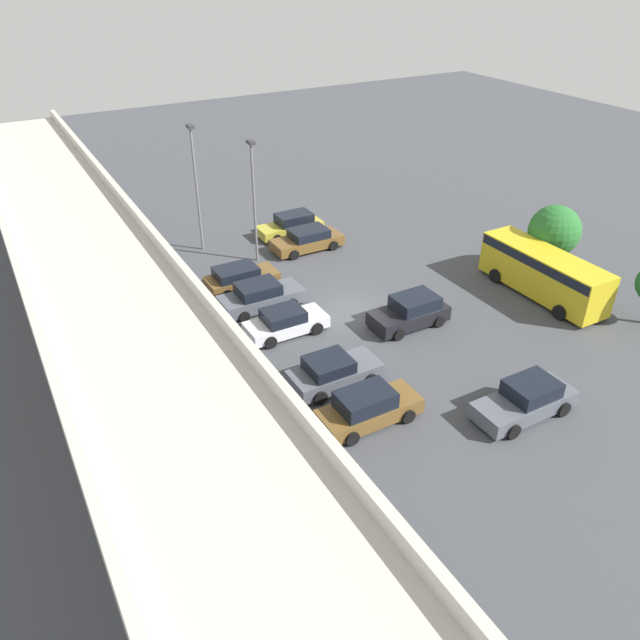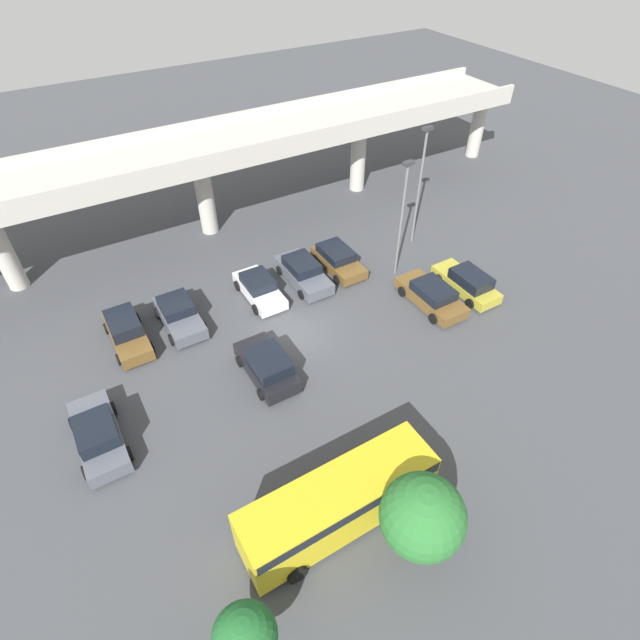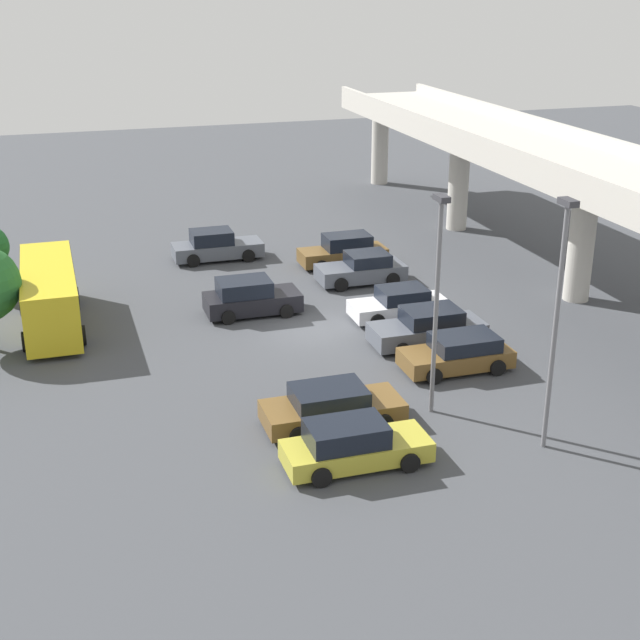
# 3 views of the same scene
# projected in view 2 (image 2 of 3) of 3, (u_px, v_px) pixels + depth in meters

# --- Properties ---
(ground_plane) EXTENTS (113.37, 113.37, 0.00)m
(ground_plane) POSITION_uv_depth(u_px,v_px,m) (295.00, 336.00, 29.07)
(ground_plane) COLOR #424449
(highway_overpass) EXTENTS (54.13, 6.00, 7.12)m
(highway_overpass) POSITION_uv_depth(u_px,v_px,m) (198.00, 157.00, 33.76)
(highway_overpass) COLOR #BCB7AD
(highway_overpass) RESTS_ON ground_plane
(parked_car_0) EXTENTS (2.12, 4.83, 1.65)m
(parked_car_0) POSITION_uv_depth(u_px,v_px,m) (98.00, 435.00, 23.03)
(parked_car_0) COLOR #515660
(parked_car_0) RESTS_ON ground_plane
(parked_car_1) EXTENTS (2.02, 4.64, 1.65)m
(parked_car_1) POSITION_uv_depth(u_px,v_px,m) (126.00, 331.00, 28.21)
(parked_car_1) COLOR brown
(parked_car_1) RESTS_ON ground_plane
(parked_car_2) EXTENTS (2.18, 4.40, 1.54)m
(parked_car_2) POSITION_uv_depth(u_px,v_px,m) (179.00, 315.00, 29.37)
(parked_car_2) COLOR #515660
(parked_car_2) RESTS_ON ground_plane
(parked_car_3) EXTENTS (2.21, 4.33, 1.67)m
(parked_car_3) POSITION_uv_depth(u_px,v_px,m) (267.00, 366.00, 26.23)
(parked_car_3) COLOR black
(parked_car_3) RESTS_ON ground_plane
(parked_car_4) EXTENTS (2.07, 4.42, 1.43)m
(parked_car_4) POSITION_uv_depth(u_px,v_px,m) (259.00, 288.00, 31.32)
(parked_car_4) COLOR silver
(parked_car_4) RESTS_ON ground_plane
(parked_car_5) EXTENTS (2.18, 4.82, 1.56)m
(parked_car_5) POSITION_uv_depth(u_px,v_px,m) (303.00, 272.00, 32.49)
(parked_car_5) COLOR #515660
(parked_car_5) RESTS_ON ground_plane
(parked_car_6) EXTENTS (2.16, 4.33, 1.42)m
(parked_car_6) POSITION_uv_depth(u_px,v_px,m) (338.00, 259.00, 33.60)
(parked_car_6) COLOR brown
(parked_car_6) RESTS_ON ground_plane
(parked_car_7) EXTENTS (2.25, 4.85, 1.43)m
(parked_car_7) POSITION_uv_depth(u_px,v_px,m) (431.00, 295.00, 30.76)
(parked_car_7) COLOR brown
(parked_car_7) RESTS_ON ground_plane
(parked_car_8) EXTENTS (2.05, 4.69, 1.52)m
(parked_car_8) POSITION_uv_depth(u_px,v_px,m) (467.00, 282.00, 31.68)
(parked_car_8) COLOR gold
(parked_car_8) RESTS_ON ground_plane
(shuttle_bus) EXTENTS (8.20, 2.56, 2.72)m
(shuttle_bus) POSITION_uv_depth(u_px,v_px,m) (339.00, 501.00, 19.68)
(shuttle_bus) COLOR gold
(shuttle_bus) RESTS_ON ground_plane
(lamp_post_near_aisle) EXTENTS (0.70, 0.35, 7.87)m
(lamp_post_near_aisle) POSITION_uv_depth(u_px,v_px,m) (402.00, 212.00, 30.54)
(lamp_post_near_aisle) COLOR slate
(lamp_post_near_aisle) RESTS_ON ground_plane
(lamp_post_mid_lot) EXTENTS (0.70, 0.35, 8.36)m
(lamp_post_mid_lot) POSITION_uv_depth(u_px,v_px,m) (420.00, 179.00, 33.29)
(lamp_post_mid_lot) COLOR slate
(lamp_post_mid_lot) RESTS_ON ground_plane
(tree_front_left) EXTENTS (2.09, 2.09, 3.48)m
(tree_front_left) POSITION_uv_depth(u_px,v_px,m) (245.00, 637.00, 15.48)
(tree_front_left) COLOR brown
(tree_front_left) RESTS_ON ground_plane
(tree_front_centre) EXTENTS (3.16, 3.16, 4.44)m
(tree_front_centre) POSITION_uv_depth(u_px,v_px,m) (422.00, 516.00, 17.93)
(tree_front_centre) COLOR brown
(tree_front_centre) RESTS_ON ground_plane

